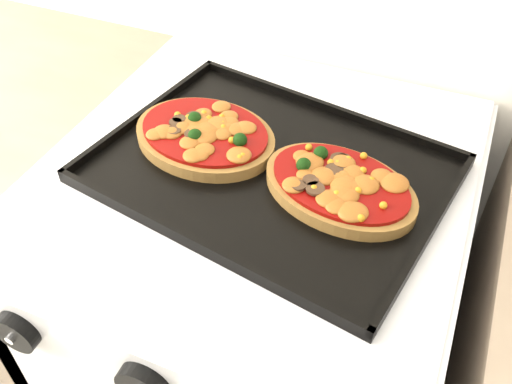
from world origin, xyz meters
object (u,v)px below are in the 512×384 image
at_px(stove, 258,340).
at_px(pizza_left, 205,134).
at_px(baking_tray, 270,168).
at_px(pizza_right, 340,185).

bearing_deg(stove, pizza_left, 176.80).
xyz_separation_m(baking_tray, pizza_right, (0.10, -0.01, 0.01)).
distance_m(stove, baking_tray, 0.47).
relative_size(stove, pizza_left, 4.28).
bearing_deg(stove, baking_tray, -29.98).
xyz_separation_m(stove, pizza_right, (0.12, -0.02, 0.48)).
distance_m(baking_tray, pizza_right, 0.10).
bearing_deg(pizza_right, pizza_left, 172.21).
height_order(pizza_left, pizza_right, same).
distance_m(baking_tray, pizza_left, 0.11).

